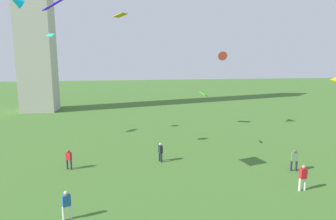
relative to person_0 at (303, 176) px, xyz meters
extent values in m
cylinder|color=silver|center=(0.20, 0.02, -0.58)|extent=(0.16, 0.16, 0.86)
cylinder|color=silver|center=(-0.20, -0.02, -0.58)|extent=(0.16, 0.16, 0.86)
cube|color=red|center=(0.00, 0.00, 0.19)|extent=(0.49, 0.31, 0.68)
sphere|color=#A37556|center=(0.00, 0.00, 0.65)|extent=(0.25, 0.25, 0.25)
cylinder|color=#1E2333|center=(-8.54, 6.89, -0.61)|extent=(0.15, 0.15, 0.80)
cylinder|color=#1E2333|center=(-8.66, 7.24, -0.61)|extent=(0.15, 0.15, 0.80)
cube|color=#1E2333|center=(-8.60, 7.06, 0.11)|extent=(0.37, 0.49, 0.63)
sphere|color=#D8AD84|center=(-8.60, 7.06, 0.54)|extent=(0.23, 0.23, 0.23)
cylinder|color=#1E2333|center=(1.28, 3.31, -0.60)|extent=(0.16, 0.16, 0.83)
cylinder|color=#1E2333|center=(1.65, 3.21, -0.60)|extent=(0.16, 0.16, 0.83)
cube|color=#51754C|center=(1.47, 3.26, 0.15)|extent=(0.50, 0.37, 0.66)
sphere|color=brown|center=(1.47, 3.26, 0.59)|extent=(0.24, 0.24, 0.24)
cylinder|color=silver|center=(-15.08, -1.23, -0.61)|extent=(0.15, 0.15, 0.80)
cylinder|color=silver|center=(-14.74, -1.08, -0.61)|extent=(0.15, 0.15, 0.80)
cube|color=#235693|center=(-14.91, -1.15, 0.10)|extent=(0.50, 0.40, 0.63)
sphere|color=#D8AD84|center=(-14.91, -1.15, 0.54)|extent=(0.23, 0.23, 0.23)
cylinder|color=#2D3338|center=(-16.20, 6.58, -0.62)|extent=(0.15, 0.15, 0.79)
cylinder|color=#2D3338|center=(-15.88, 6.42, -0.62)|extent=(0.15, 0.15, 0.79)
cube|color=red|center=(-16.04, 6.50, 0.09)|extent=(0.49, 0.41, 0.62)
sphere|color=brown|center=(-16.04, 6.50, 0.51)|extent=(0.23, 0.23, 0.23)
cube|color=#39C307|center=(-4.14, 9.48, 4.47)|extent=(1.01, 1.16, 0.57)
cube|color=#C1921B|center=(-11.63, 16.77, 12.41)|extent=(1.63, 1.59, 0.40)
cone|color=#0BA9F1|center=(-19.76, 8.90, 12.23)|extent=(1.54, 1.41, 1.23)
cone|color=#B9A40A|center=(4.67, 3.50, 6.08)|extent=(1.07, 1.40, 0.94)
cone|color=#C73B30|center=(0.54, 18.04, 8.27)|extent=(1.38, 1.94, 1.47)
cube|color=#3316BC|center=(-15.59, 1.93, 10.77)|extent=(1.56, 1.89, 0.90)
cube|color=#1FC4AD|center=(-18.97, 16.59, 10.18)|extent=(0.98, 0.89, 0.40)
camera|label=1|loc=(-11.86, -16.51, 7.65)|focal=31.00mm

